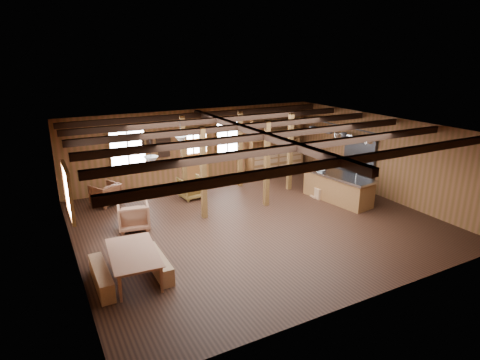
{
  "coord_description": "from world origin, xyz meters",
  "views": [
    {
      "loc": [
        -5.57,
        -9.51,
        4.82
      ],
      "look_at": [
        -0.27,
        0.44,
        1.21
      ],
      "focal_mm": 30.0,
      "sensor_mm": 36.0,
      "label": 1
    }
  ],
  "objects_px": {
    "armchair_b": "(192,187)",
    "commercial_range": "(353,172)",
    "kitchen_island": "(338,187)",
    "armchair_c": "(133,216)",
    "dining_table": "(136,265)",
    "armchair_a": "(106,194)"
  },
  "relations": [
    {
      "from": "kitchen_island",
      "to": "armchair_a",
      "type": "distance_m",
      "value": 7.72
    },
    {
      "from": "armchair_b",
      "to": "commercial_range",
      "type": "bearing_deg",
      "value": 155.49
    },
    {
      "from": "armchair_a",
      "to": "kitchen_island",
      "type": "bearing_deg",
      "value": 127.53
    },
    {
      "from": "kitchen_island",
      "to": "armchair_c",
      "type": "height_order",
      "value": "kitchen_island"
    },
    {
      "from": "armchair_b",
      "to": "armchair_a",
      "type": "bearing_deg",
      "value": -20.05
    },
    {
      "from": "dining_table",
      "to": "armchair_b",
      "type": "relative_size",
      "value": 2.25
    },
    {
      "from": "armchair_c",
      "to": "armchair_b",
      "type": "bearing_deg",
      "value": -135.72
    },
    {
      "from": "dining_table",
      "to": "armchair_b",
      "type": "height_order",
      "value": "armchair_b"
    },
    {
      "from": "armchair_c",
      "to": "kitchen_island",
      "type": "bearing_deg",
      "value": -178.1
    },
    {
      "from": "kitchen_island",
      "to": "commercial_range",
      "type": "xyz_separation_m",
      "value": [
        1.3,
        0.7,
        0.16
      ]
    },
    {
      "from": "armchair_a",
      "to": "armchair_b",
      "type": "bearing_deg",
      "value": 138.43
    },
    {
      "from": "kitchen_island",
      "to": "armchair_b",
      "type": "bearing_deg",
      "value": 140.21
    },
    {
      "from": "armchair_b",
      "to": "kitchen_island",
      "type": "bearing_deg",
      "value": 142.89
    },
    {
      "from": "kitchen_island",
      "to": "dining_table",
      "type": "bearing_deg",
      "value": -175.39
    },
    {
      "from": "kitchen_island",
      "to": "armchair_b",
      "type": "relative_size",
      "value": 3.2
    },
    {
      "from": "commercial_range",
      "to": "dining_table",
      "type": "relative_size",
      "value": 1.08
    },
    {
      "from": "armchair_b",
      "to": "armchair_c",
      "type": "relative_size",
      "value": 0.93
    },
    {
      "from": "kitchen_island",
      "to": "armchair_c",
      "type": "xyz_separation_m",
      "value": [
        -6.64,
        0.98,
        -0.08
      ]
    },
    {
      "from": "commercial_range",
      "to": "armchair_a",
      "type": "height_order",
      "value": "commercial_range"
    },
    {
      "from": "kitchen_island",
      "to": "commercial_range",
      "type": "bearing_deg",
      "value": 19.93
    },
    {
      "from": "dining_table",
      "to": "armchair_a",
      "type": "height_order",
      "value": "armchair_a"
    },
    {
      "from": "kitchen_island",
      "to": "commercial_range",
      "type": "height_order",
      "value": "commercial_range"
    }
  ]
}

